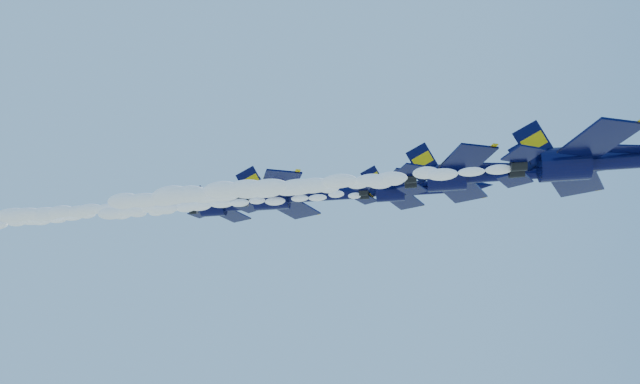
# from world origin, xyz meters

# --- Properties ---
(jet_lead) EXTENTS (18.67, 15.31, 6.94)m
(jet_lead) POSITION_xyz_m (13.52, -10.47, 148.29)
(jet_lead) COLOR black
(smoke_trail_jet_lead) EXTENTS (32.01, 1.93, 1.74)m
(smoke_trail_jet_lead) POSITION_xyz_m (-10.47, -10.47, 147.90)
(smoke_trail_jet_lead) COLOR white
(jet_second) EXTENTS (17.87, 14.66, 6.64)m
(jet_second) POSITION_xyz_m (4.17, -1.70, 151.53)
(jet_second) COLOR black
(smoke_trail_jet_second) EXTENTS (32.01, 1.85, 1.66)m
(smoke_trail_jet_second) POSITION_xyz_m (-19.47, -1.70, 151.15)
(smoke_trail_jet_second) COLOR white
(jet_third) EXTENTS (15.16, 12.44, 5.64)m
(jet_third) POSITION_xyz_m (-2.34, 6.36, 153.68)
(jet_third) COLOR black
(smoke_trail_jet_third) EXTENTS (32.01, 1.57, 1.41)m
(smoke_trail_jet_third) POSITION_xyz_m (-24.83, 6.36, 153.33)
(smoke_trail_jet_third) COLOR white
(jet_fourth) EXTENTS (19.71, 16.17, 7.32)m
(jet_fourth) POSITION_xyz_m (-16.04, 8.84, 154.89)
(jet_fourth) COLOR black
(smoke_trail_jet_fourth) EXTENTS (32.01, 2.04, 1.83)m
(smoke_trail_jet_fourth) POSITION_xyz_m (-40.47, 8.84, 154.49)
(smoke_trail_jet_fourth) COLOR white
(jet_fifth) EXTENTS (15.18, 12.45, 5.64)m
(jet_fifth) POSITION_xyz_m (-26.48, 14.85, 156.39)
(jet_fifth) COLOR black
(smoke_trail_jet_fifth) EXTENTS (32.01, 1.57, 1.41)m
(smoke_trail_jet_fifth) POSITION_xyz_m (-48.98, 14.85, 156.04)
(smoke_trail_jet_fifth) COLOR white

